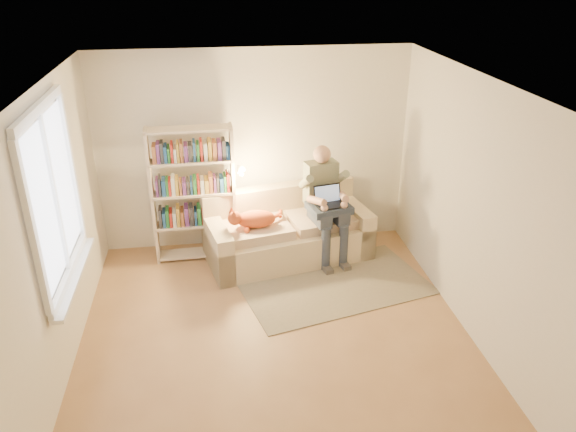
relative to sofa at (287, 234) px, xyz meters
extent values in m
plane|color=#966B44|center=(-0.36, -1.74, -0.32)|extent=(4.50, 4.50, 0.00)
cube|color=white|center=(-0.36, -1.74, 2.28)|extent=(4.00, 4.50, 0.02)
cube|color=silver|center=(-2.36, -1.74, 0.98)|extent=(0.02, 4.50, 2.60)
cube|color=silver|center=(1.64, -1.74, 0.98)|extent=(0.02, 4.50, 2.60)
cube|color=silver|center=(-0.36, 0.51, 0.98)|extent=(4.00, 0.02, 2.60)
cube|color=silver|center=(-0.36, -3.99, 0.98)|extent=(4.00, 0.02, 2.60)
plane|color=white|center=(-2.33, -1.54, 1.33)|extent=(0.00, 1.50, 1.50)
cube|color=white|center=(-2.32, -1.54, 2.12)|extent=(0.05, 1.50, 0.08)
cube|color=white|center=(-2.32, -1.54, 0.54)|extent=(0.05, 1.50, 0.08)
cube|color=white|center=(-2.32, -1.54, 1.33)|extent=(0.04, 0.05, 1.50)
cube|color=white|center=(-2.28, -1.54, 0.49)|extent=(0.12, 1.52, 0.04)
cube|color=beige|center=(0.01, -0.04, -0.10)|extent=(2.21, 1.33, 0.43)
cube|color=beige|center=(-0.07, 0.31, 0.34)|extent=(2.06, 0.63, 0.44)
cube|color=beige|center=(-0.90, -0.24, -0.01)|extent=(0.39, 0.95, 0.62)
cube|color=beige|center=(0.91, 0.15, -0.01)|extent=(0.39, 0.95, 0.62)
cube|color=#CDB295|center=(-0.43, -0.19, 0.18)|extent=(0.98, 0.79, 0.12)
cube|color=#CDB295|center=(0.47, 0.00, 0.18)|extent=(0.98, 0.79, 0.12)
cube|color=gray|center=(0.44, 0.08, 0.66)|extent=(0.44, 0.30, 0.55)
sphere|color=tan|center=(0.45, 0.06, 1.04)|extent=(0.22, 0.22, 0.22)
cube|color=#353C4B|center=(0.38, -0.20, 0.33)|extent=(0.25, 0.48, 0.17)
cube|color=#353C4B|center=(0.62, -0.15, 0.33)|extent=(0.25, 0.48, 0.17)
cylinder|color=#353C4B|center=(0.43, -0.42, -0.03)|extent=(0.12, 0.12, 0.58)
cylinder|color=#353C4B|center=(0.66, -0.37, -0.03)|extent=(0.12, 0.12, 0.58)
ellipsoid|color=orange|center=(-0.43, -0.22, 0.34)|extent=(0.53, 0.35, 0.22)
sphere|color=orange|center=(-0.69, -0.32, 0.42)|extent=(0.17, 0.17, 0.17)
cylinder|color=orange|center=(-0.19, -0.11, 0.30)|extent=(0.24, 0.10, 0.07)
cube|color=#263042|center=(0.50, -0.19, 0.43)|extent=(0.57, 0.50, 0.09)
cube|color=black|center=(0.51, -0.23, 0.48)|extent=(0.40, 0.32, 0.02)
cube|color=black|center=(0.49, -0.12, 0.59)|extent=(0.36, 0.14, 0.23)
plane|color=#8CA5CC|center=(0.49, -0.12, 0.59)|extent=(0.33, 0.14, 0.32)
cube|color=beige|center=(-1.66, 0.14, 0.56)|extent=(0.05, 0.27, 1.75)
cube|color=beige|center=(-0.66, 0.17, 0.56)|extent=(0.05, 0.27, 1.75)
cube|color=beige|center=(-1.16, 0.16, -0.27)|extent=(1.05, 0.30, 0.03)
cube|color=beige|center=(-1.16, 0.16, 0.15)|extent=(1.05, 0.30, 0.03)
cube|color=beige|center=(-1.16, 0.16, 0.58)|extent=(1.05, 0.30, 0.03)
cube|color=beige|center=(-1.16, 0.16, 1.00)|extent=(1.05, 0.30, 0.03)
cube|color=beige|center=(-1.16, 0.16, 1.40)|extent=(1.05, 0.30, 0.03)
cube|color=#267233|center=(-1.16, 0.16, 0.27)|extent=(0.90, 0.24, 0.21)
cube|color=#B2261E|center=(-1.16, 0.16, 0.70)|extent=(0.90, 0.24, 0.21)
cube|color=silver|center=(-1.16, 0.16, 1.12)|extent=(0.90, 0.24, 0.21)
cylinder|color=white|center=(-0.74, 0.17, 0.61)|extent=(0.09, 0.09, 0.04)
cone|color=white|center=(-0.58, 0.06, 0.88)|extent=(0.12, 0.14, 0.15)
cube|color=gray|center=(0.46, -0.80, -0.31)|extent=(2.41, 1.77, 0.01)
camera|label=1|loc=(-0.91, -6.40, 3.30)|focal=35.00mm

